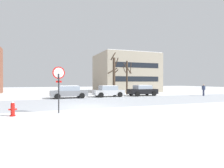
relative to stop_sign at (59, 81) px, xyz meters
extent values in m
plane|color=white|center=(2.35, 2.28, -2.04)|extent=(120.00, 120.00, 0.00)
cube|color=#B7BCC4|center=(2.35, 5.65, -2.03)|extent=(80.00, 8.76, 0.00)
cylinder|color=black|center=(0.00, 0.00, -0.80)|extent=(0.07, 0.21, 2.47)
cylinder|color=red|center=(0.00, 0.00, 0.49)|extent=(0.76, 0.11, 0.76)
cylinder|color=white|center=(0.00, -0.01, 0.49)|extent=(0.62, 0.10, 0.62)
cube|color=red|center=(0.00, 0.00, -0.06)|extent=(0.36, 0.07, 0.12)
cylinder|color=white|center=(0.00, 0.01, 0.54)|extent=(0.42, 0.08, 0.42)
cylinder|color=red|center=(-2.55, -0.10, -2.01)|extent=(0.30, 0.30, 0.06)
cylinder|color=red|center=(-2.55, -0.10, -1.68)|extent=(0.22, 0.22, 0.59)
sphere|color=red|center=(-2.55, -0.10, -1.34)|extent=(0.21, 0.21, 0.21)
cylinder|color=red|center=(-2.71, -0.10, -1.65)|extent=(0.12, 0.09, 0.09)
cylinder|color=red|center=(-2.39, -0.10, -1.65)|extent=(0.12, 0.09, 0.09)
sphere|color=white|center=(-2.55, -0.10, -1.29)|extent=(0.15, 0.15, 0.15)
cube|color=slate|center=(2.16, 10.91, -1.45)|extent=(4.29, 1.92, 0.63)
cube|color=#8C99A8|center=(2.16, 10.91, -0.86)|extent=(2.37, 1.75, 0.55)
cube|color=white|center=(2.16, 10.91, -0.56)|extent=(2.15, 1.62, 0.06)
cylinder|color=black|center=(3.53, 11.88, -1.72)|extent=(0.64, 0.23, 0.64)
cylinder|color=black|center=(3.56, 9.96, -1.72)|extent=(0.64, 0.23, 0.64)
cylinder|color=black|center=(0.76, 11.85, -1.72)|extent=(0.64, 0.23, 0.64)
cylinder|color=black|center=(0.78, 9.93, -1.72)|extent=(0.64, 0.23, 0.64)
cube|color=silver|center=(7.25, 11.13, -1.46)|extent=(3.94, 1.77, 0.62)
cube|color=#8C99A8|center=(7.25, 11.13, -0.88)|extent=(2.18, 1.61, 0.53)
cube|color=white|center=(7.25, 11.13, -0.59)|extent=(1.98, 1.49, 0.06)
cylinder|color=black|center=(8.51, 12.02, -1.72)|extent=(0.64, 0.23, 0.64)
cylinder|color=black|center=(8.53, 10.26, -1.72)|extent=(0.64, 0.23, 0.64)
cylinder|color=black|center=(5.96, 11.99, -1.72)|extent=(0.64, 0.23, 0.64)
cylinder|color=black|center=(5.98, 10.23, -1.72)|extent=(0.64, 0.23, 0.64)
cube|color=black|center=(12.34, 11.20, -1.43)|extent=(4.02, 1.88, 0.68)
cube|color=#8C99A8|center=(12.34, 11.20, -0.84)|extent=(2.22, 1.71, 0.50)
cube|color=white|center=(12.34, 11.20, -0.56)|extent=(2.02, 1.58, 0.06)
cylinder|color=black|center=(13.63, 12.15, -1.72)|extent=(0.64, 0.23, 0.64)
cylinder|color=black|center=(13.65, 10.27, -1.72)|extent=(0.64, 0.23, 0.64)
cylinder|color=black|center=(11.03, 12.12, -1.72)|extent=(0.64, 0.23, 0.64)
cylinder|color=black|center=(11.05, 10.24, -1.72)|extent=(0.64, 0.23, 0.64)
cylinder|color=#2D334C|center=(20.32, 8.11, -1.61)|extent=(0.14, 0.14, 0.84)
cylinder|color=#2D334C|center=(20.04, 7.98, -1.61)|extent=(0.14, 0.14, 0.84)
cube|color=#2D3856|center=(20.18, 8.04, -0.92)|extent=(0.34, 0.44, 0.55)
sphere|color=tan|center=(20.18, 8.04, -0.53)|extent=(0.22, 0.22, 0.22)
cylinder|color=#423326|center=(9.03, 13.65, 0.69)|extent=(0.39, 0.39, 5.46)
cylinder|color=#423326|center=(9.39, 13.87, 1.35)|extent=(0.59, 0.86, 0.78)
cylinder|color=#423326|center=(9.07, 14.37, 1.54)|extent=(1.54, 0.25, 0.96)
cylinder|color=#423326|center=(9.04, 14.00, 3.66)|extent=(0.84, 0.18, 1.21)
cylinder|color=#423326|center=(9.44, 13.76, 2.66)|extent=(0.39, 0.97, 1.49)
cylinder|color=#423326|center=(11.49, 14.46, 0.54)|extent=(0.26, 0.26, 5.15)
cylinder|color=#423326|center=(11.35, 13.99, 1.85)|extent=(1.03, 0.37, 1.15)
cylinder|color=#423326|center=(11.02, 14.46, 1.82)|extent=(0.13, 1.02, 1.10)
cylinder|color=#423326|center=(11.67, 14.15, 1.64)|extent=(0.75, 0.51, 1.01)
cylinder|color=#423326|center=(12.04, 14.25, 2.03)|extent=(0.56, 1.22, 1.57)
cylinder|color=#423326|center=(11.31, 13.89, 1.98)|extent=(1.26, 0.47, 1.68)
cube|color=#9E937F|center=(15.08, 22.73, 1.64)|extent=(11.08, 9.62, 7.35)
cube|color=white|center=(15.08, 22.73, 5.37)|extent=(10.86, 9.43, 0.10)
cube|color=black|center=(15.08, 17.90, 0.42)|extent=(8.86, 0.04, 0.90)
cube|color=black|center=(15.08, 17.90, 2.87)|extent=(8.86, 0.04, 0.90)
camera|label=1|loc=(-1.14, -12.31, -0.07)|focal=30.83mm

